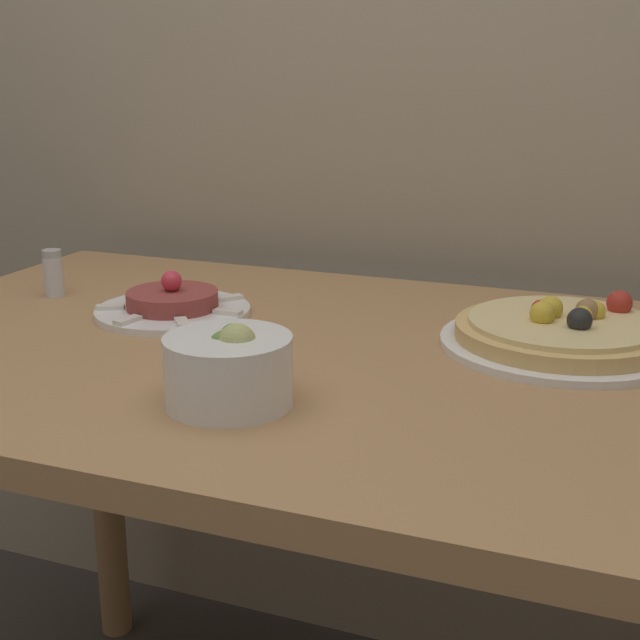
% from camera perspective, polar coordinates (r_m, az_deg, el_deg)
% --- Properties ---
extents(dining_table, '(1.18, 0.79, 0.78)m').
position_cam_1_polar(dining_table, '(1.17, -2.12, -6.95)').
color(dining_table, '#AD7F51').
rests_on(dining_table, ground_plane).
extents(pizza_plate, '(0.30, 0.30, 0.06)m').
position_cam_1_polar(pizza_plate, '(1.16, 15.30, -0.81)').
color(pizza_plate, white).
rests_on(pizza_plate, dining_table).
extents(tartare_plate, '(0.22, 0.22, 0.06)m').
position_cam_1_polar(tartare_plate, '(1.28, -9.41, 0.94)').
color(tartare_plate, white).
rests_on(tartare_plate, dining_table).
extents(small_bowl, '(0.14, 0.14, 0.09)m').
position_cam_1_polar(small_bowl, '(0.93, -5.85, -3.06)').
color(small_bowl, white).
rests_on(small_bowl, dining_table).
extents(salt_shaker, '(0.03, 0.03, 0.07)m').
position_cam_1_polar(salt_shaker, '(1.42, -16.70, 2.88)').
color(salt_shaker, silver).
rests_on(salt_shaker, dining_table).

